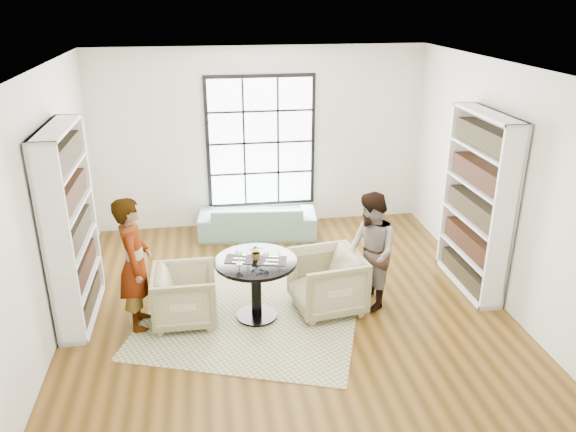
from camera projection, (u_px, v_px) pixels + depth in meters
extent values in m
plane|color=brown|center=(288.00, 310.00, 7.16)|extent=(6.00, 6.00, 0.00)
plane|color=silver|center=(261.00, 139.00, 9.35)|extent=(5.50, 0.00, 5.50)
plane|color=silver|center=(43.00, 213.00, 6.21)|extent=(0.00, 6.00, 6.00)
plane|color=silver|center=(506.00, 188.00, 6.99)|extent=(0.00, 6.00, 6.00)
plane|color=silver|center=(356.00, 349.00, 3.85)|extent=(5.50, 0.00, 5.50)
plane|color=white|center=(288.00, 70.00, 6.04)|extent=(6.00, 6.00, 0.00)
cube|color=black|center=(261.00, 142.00, 9.35)|extent=(1.82, 0.06, 2.22)
cube|color=white|center=(261.00, 143.00, 9.31)|extent=(1.70, 0.02, 2.10)
cube|color=tan|center=(253.00, 311.00, 7.13)|extent=(3.31, 3.31, 0.01)
cylinder|color=black|center=(257.00, 316.00, 7.00)|extent=(0.51, 0.51, 0.04)
cylinder|color=black|center=(256.00, 290.00, 6.87)|extent=(0.13, 0.13, 0.71)
cylinder|color=black|center=(256.00, 262.00, 6.72)|extent=(0.99, 0.99, 0.04)
imported|color=slate|center=(257.00, 219.00, 9.28)|extent=(1.98, 0.94, 0.56)
imported|color=tan|center=(185.00, 296.00, 6.81)|extent=(0.77, 0.75, 0.70)
imported|color=tan|center=(327.00, 282.00, 7.06)|extent=(0.96, 0.94, 0.77)
imported|color=gray|center=(135.00, 264.00, 6.55)|extent=(0.40, 0.61, 1.65)
imported|color=gray|center=(371.00, 252.00, 7.00)|extent=(0.63, 0.78, 1.52)
cube|color=black|center=(239.00, 259.00, 6.74)|extent=(0.39, 0.33, 0.01)
cube|color=black|center=(272.00, 261.00, 6.70)|extent=(0.39, 0.33, 0.01)
cylinder|color=silver|center=(239.00, 264.00, 6.61)|extent=(0.07, 0.07, 0.01)
cylinder|color=silver|center=(239.00, 260.00, 6.59)|extent=(0.01, 0.01, 0.11)
sphere|color=maroon|center=(239.00, 253.00, 6.55)|extent=(0.09, 0.09, 0.09)
ellipsoid|color=white|center=(239.00, 253.00, 6.55)|extent=(0.09, 0.09, 0.10)
cylinder|color=silver|center=(266.00, 264.00, 6.62)|extent=(0.06, 0.06, 0.01)
cylinder|color=silver|center=(266.00, 260.00, 6.60)|extent=(0.01, 0.01, 0.10)
sphere|color=maroon|center=(266.00, 254.00, 6.58)|extent=(0.07, 0.07, 0.07)
ellipsoid|color=white|center=(266.00, 254.00, 6.58)|extent=(0.08, 0.08, 0.09)
imported|color=gray|center=(256.00, 252.00, 6.71)|extent=(0.18, 0.15, 0.19)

